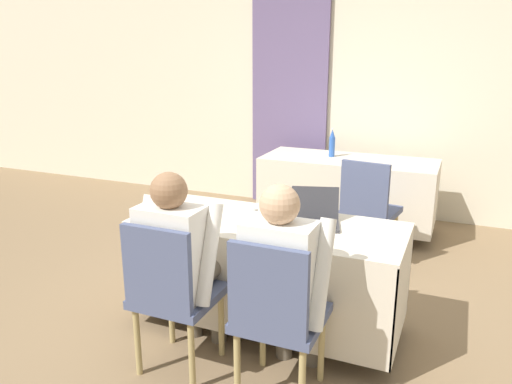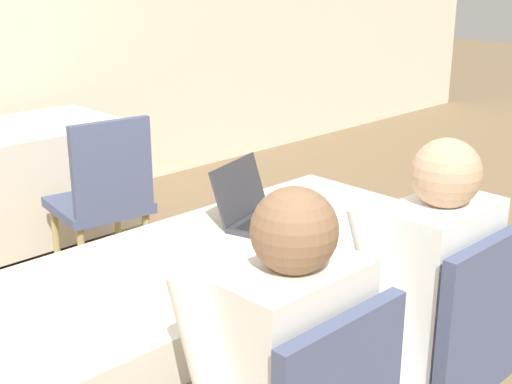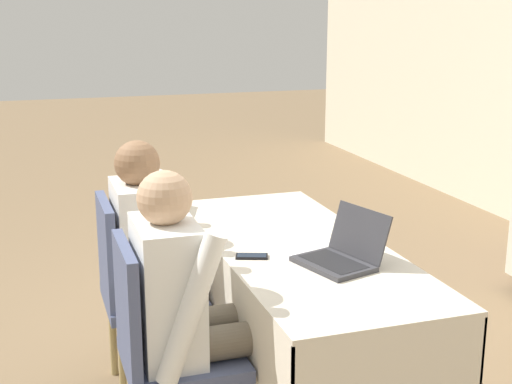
% 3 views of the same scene
% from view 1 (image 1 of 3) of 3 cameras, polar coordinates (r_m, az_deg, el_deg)
% --- Properties ---
extents(ground_plane, '(24.00, 24.00, 0.00)m').
position_cam_1_polar(ground_plane, '(3.49, 1.26, -15.09)').
color(ground_plane, '#846B4C').
extents(wall_back, '(12.00, 0.06, 2.70)m').
position_cam_1_polar(wall_back, '(5.68, 12.00, 11.10)').
color(wall_back, beige).
rests_on(wall_back, ground_plane).
extents(curtain_panel, '(0.90, 0.04, 2.65)m').
position_cam_1_polar(curtain_panel, '(5.84, 3.83, 11.28)').
color(curtain_panel, slate).
rests_on(curtain_panel, ground_plane).
extents(conference_table_near, '(1.72, 0.71, 0.74)m').
position_cam_1_polar(conference_table_near, '(3.24, 1.32, -6.60)').
color(conference_table_near, beige).
rests_on(conference_table_near, ground_plane).
extents(conference_table_far, '(1.72, 0.71, 0.74)m').
position_cam_1_polar(conference_table_far, '(5.14, 10.47, 1.71)').
color(conference_table_far, beige).
rests_on(conference_table_far, ground_plane).
extents(laptop, '(0.37, 0.35, 0.21)m').
position_cam_1_polar(laptop, '(3.13, 6.71, -2.99)').
color(laptop, '#333338').
rests_on(laptop, conference_table_near).
extents(cell_phone, '(0.10, 0.14, 0.01)m').
position_cam_1_polar(cell_phone, '(2.92, 1.39, -5.07)').
color(cell_phone, black).
rests_on(cell_phone, conference_table_near).
extents(paper_beside_laptop, '(0.31, 0.36, 0.00)m').
position_cam_1_polar(paper_beside_laptop, '(3.17, 2.79, -3.48)').
color(paper_beside_laptop, white).
rests_on(paper_beside_laptop, conference_table_near).
extents(paper_centre_table, '(0.27, 0.34, 0.00)m').
position_cam_1_polar(paper_centre_table, '(3.41, -7.41, -2.19)').
color(paper_centre_table, white).
rests_on(paper_centre_table, conference_table_near).
extents(water_bottle, '(0.06, 0.06, 0.29)m').
position_cam_1_polar(water_bottle, '(5.14, 8.69, 5.47)').
color(water_bottle, '#2D5BB7').
rests_on(water_bottle, conference_table_far).
extents(chair_near_left, '(0.44, 0.44, 0.92)m').
position_cam_1_polar(chair_near_left, '(2.85, -9.67, -11.02)').
color(chair_near_left, tan).
rests_on(chair_near_left, ground_plane).
extents(chair_near_right, '(0.44, 0.44, 0.92)m').
position_cam_1_polar(chair_near_right, '(2.60, 2.34, -13.62)').
color(chair_near_right, tan).
rests_on(chair_near_right, ground_plane).
extents(chair_far_spare, '(0.50, 0.50, 0.92)m').
position_cam_1_polar(chair_far_spare, '(4.34, 12.70, -1.60)').
color(chair_far_spare, tan).
rests_on(chair_far_spare, ground_plane).
extents(person_checkered_shirt, '(0.50, 0.52, 1.18)m').
position_cam_1_polar(person_checkered_shirt, '(2.86, -8.70, -7.34)').
color(person_checkered_shirt, '#665B4C').
rests_on(person_checkered_shirt, ground_plane).
extents(person_white_shirt, '(0.50, 0.52, 1.18)m').
position_cam_1_polar(person_white_shirt, '(2.61, 3.20, -9.53)').
color(person_white_shirt, '#665B4C').
rests_on(person_white_shirt, ground_plane).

